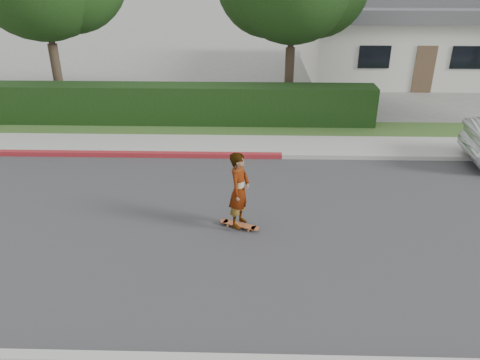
{
  "coord_description": "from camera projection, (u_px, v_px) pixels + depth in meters",
  "views": [
    {
      "loc": [
        0.06,
        -9.36,
        5.75
      ],
      "look_at": [
        -0.2,
        0.44,
        1.0
      ],
      "focal_mm": 35.0,
      "sensor_mm": 36.0,
      "label": 1
    }
  ],
  "objects": [
    {
      "name": "skateboarder",
      "position": [
        239.0,
        190.0,
        10.44
      ],
      "size": [
        0.64,
        0.76,
        1.79
      ],
      "primitive_type": "imported",
      "rotation": [
        0.0,
        0.0,
        1.19
      ],
      "color": "white",
      "rests_on": "skateboard"
    },
    {
      "name": "curb_red_section",
      "position": [
        91.0,
        154.0,
        14.7
      ],
      "size": [
        12.0,
        0.21,
        0.15
      ],
      "primitive_type": "cube",
      "color": "maroon",
      "rests_on": "ground"
    },
    {
      "name": "road",
      "position": [
        248.0,
        226.0,
        10.93
      ],
      "size": [
        60.0,
        8.0,
        0.01
      ],
      "primitive_type": "cube",
      "color": "#2D2D30",
      "rests_on": "ground"
    },
    {
      "name": "hedge",
      "position": [
        169.0,
        105.0,
        17.15
      ],
      "size": [
        15.0,
        1.0,
        1.5
      ],
      "primitive_type": "cube",
      "color": "black",
      "rests_on": "ground"
    },
    {
      "name": "curb_far",
      "position": [
        250.0,
        156.0,
        14.58
      ],
      "size": [
        60.0,
        0.2,
        0.15
      ],
      "primitive_type": "cube",
      "color": "#9E9E99",
      "rests_on": "ground"
    },
    {
      "name": "ground",
      "position": [
        248.0,
        227.0,
        10.93
      ],
      "size": [
        120.0,
        120.0,
        0.0
      ],
      "primitive_type": "plane",
      "color": "slate",
      "rests_on": "ground"
    },
    {
      "name": "skateboard",
      "position": [
        239.0,
        225.0,
        10.84
      ],
      "size": [
        0.98,
        0.55,
        0.09
      ],
      "rotation": [
        0.0,
        0.0,
        -0.39
      ],
      "color": "#BA6633",
      "rests_on": "ground"
    },
    {
      "name": "house",
      "position": [
        406.0,
        32.0,
        24.21
      ],
      "size": [
        10.6,
        8.6,
        4.3
      ],
      "color": "beige",
      "rests_on": "ground"
    },
    {
      "name": "planting_strip",
      "position": [
        250.0,
        129.0,
        16.84
      ],
      "size": [
        60.0,
        1.6,
        0.1
      ],
      "primitive_type": "cube",
      "color": "#2D4C1E",
      "rests_on": "ground"
    },
    {
      "name": "sidewalk_far",
      "position": [
        250.0,
        145.0,
        15.4
      ],
      "size": [
        60.0,
        1.6,
        0.12
      ],
      "primitive_type": "cube",
      "color": "gray",
      "rests_on": "ground"
    }
  ]
}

